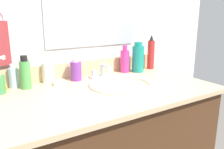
# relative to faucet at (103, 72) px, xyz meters

# --- Properties ---
(countertop) EXTENTS (1.08, 0.62, 0.02)m
(countertop) POSITION_rel_faucet_xyz_m (-0.10, -0.21, -0.04)
(countertop) COLOR #D1B284
(countertop) RESTS_ON vanity_cabinet
(backsplash) EXTENTS (1.08, 0.02, 0.09)m
(backsplash) POSITION_rel_faucet_xyz_m (-0.10, 0.09, 0.02)
(backsplash) COLOR #D1B284
(backsplash) RESTS_ON countertop
(back_wall) EXTENTS (2.18, 0.04, 1.30)m
(back_wall) POSITION_rel_faucet_xyz_m (-0.10, 0.15, -0.18)
(back_wall) COLOR silver
(back_wall) RESTS_ON ground_plane
(sink_basin) EXTENTS (0.35, 0.35, 0.11)m
(sink_basin) POSITION_rel_faucet_xyz_m (0.00, -0.19, -0.06)
(sink_basin) COLOR white
(sink_basin) RESTS_ON countertop
(faucet) EXTENTS (0.16, 0.10, 0.08)m
(faucet) POSITION_rel_faucet_xyz_m (0.00, 0.00, 0.00)
(faucet) COLOR silver
(faucet) RESTS_ON countertop
(bottle_soap_pink) EXTENTS (0.06, 0.06, 0.17)m
(bottle_soap_pink) POSITION_rel_faucet_xyz_m (0.18, 0.03, 0.05)
(bottle_soap_pink) COLOR #D8338C
(bottle_soap_pink) RESTS_ON countertop
(bottle_gel_clear) EXTENTS (0.05, 0.05, 0.12)m
(bottle_gel_clear) POSITION_rel_faucet_xyz_m (-0.48, 0.06, 0.03)
(bottle_gel_clear) COLOR silver
(bottle_gel_clear) RESTS_ON countertop
(bottle_lotion_white) EXTENTS (0.06, 0.06, 0.13)m
(bottle_lotion_white) POSITION_rel_faucet_xyz_m (-0.31, 0.06, 0.03)
(bottle_lotion_white) COLOR white
(bottle_lotion_white) RESTS_ON countertop
(bottle_cream_purple) EXTENTS (0.06, 0.06, 0.13)m
(bottle_cream_purple) POSITION_rel_faucet_xyz_m (-0.16, 0.02, 0.03)
(bottle_cream_purple) COLOR #7A3899
(bottle_cream_purple) RESTS_ON countertop
(bottle_mouthwash_teal) EXTENTS (0.08, 0.08, 0.19)m
(bottle_mouthwash_teal) POSITION_rel_faucet_xyz_m (0.26, -0.01, 0.06)
(bottle_mouthwash_teal) COLOR teal
(bottle_mouthwash_teal) RESTS_ON countertop
(bottle_spray_red) EXTENTS (0.05, 0.05, 0.23)m
(bottle_spray_red) POSITION_rel_faucet_xyz_m (0.39, 0.02, 0.08)
(bottle_spray_red) COLOR red
(bottle_spray_red) RESTS_ON countertop
(bottle_toner_green) EXTENTS (0.05, 0.05, 0.17)m
(bottle_toner_green) POSITION_rel_faucet_xyz_m (-0.44, 0.01, 0.05)
(bottle_toner_green) COLOR #4C9E4C
(bottle_toner_green) RESTS_ON countertop
(soap_bar) EXTENTS (0.06, 0.04, 0.02)m
(soap_bar) POSITION_rel_faucet_xyz_m (-0.28, -0.02, -0.02)
(soap_bar) COLOR white
(soap_bar) RESTS_ON countertop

